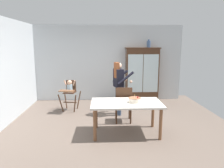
{
  "coord_description": "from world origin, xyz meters",
  "views": [
    {
      "loc": [
        -0.17,
        -4.98,
        2.03
      ],
      "look_at": [
        0.07,
        0.7,
        0.95
      ],
      "focal_mm": 33.71,
      "sensor_mm": 36.0,
      "label": 1
    }
  ],
  "objects_px": {
    "ceramic_vase": "(149,44)",
    "high_chair_with_toddler": "(70,90)",
    "china_cabinet": "(142,75)",
    "dining_chair_far_side": "(123,102)",
    "dining_table": "(126,106)",
    "adult_person": "(119,82)",
    "birthday_cake": "(135,100)"
  },
  "relations": [
    {
      "from": "china_cabinet",
      "to": "ceramic_vase",
      "type": "bearing_deg",
      "value": 1.03
    },
    {
      "from": "dining_chair_far_side",
      "to": "ceramic_vase",
      "type": "bearing_deg",
      "value": -115.21
    },
    {
      "from": "dining_chair_far_side",
      "to": "birthday_cake",
      "type": "bearing_deg",
      "value": 106.91
    },
    {
      "from": "adult_person",
      "to": "birthday_cake",
      "type": "bearing_deg",
      "value": 173.9
    },
    {
      "from": "adult_person",
      "to": "dining_chair_far_side",
      "type": "relative_size",
      "value": 1.59
    },
    {
      "from": "ceramic_vase",
      "to": "adult_person",
      "type": "bearing_deg",
      "value": -128.22
    },
    {
      "from": "china_cabinet",
      "to": "dining_chair_far_side",
      "type": "relative_size",
      "value": 2.0
    },
    {
      "from": "ceramic_vase",
      "to": "dining_chair_far_side",
      "type": "distance_m",
      "value": 2.8
    },
    {
      "from": "adult_person",
      "to": "dining_chair_far_side",
      "type": "height_order",
      "value": "adult_person"
    },
    {
      "from": "high_chair_with_toddler",
      "to": "adult_person",
      "type": "bearing_deg",
      "value": -8.18
    },
    {
      "from": "ceramic_vase",
      "to": "dining_table",
      "type": "relative_size",
      "value": 0.17
    },
    {
      "from": "china_cabinet",
      "to": "adult_person",
      "type": "relative_size",
      "value": 1.25
    },
    {
      "from": "high_chair_with_toddler",
      "to": "dining_table",
      "type": "xyz_separation_m",
      "value": [
        1.55,
        -1.8,
        -0.01
      ]
    },
    {
      "from": "dining_table",
      "to": "birthday_cake",
      "type": "distance_m",
      "value": 0.24
    },
    {
      "from": "china_cabinet",
      "to": "adult_person",
      "type": "height_order",
      "value": "china_cabinet"
    },
    {
      "from": "dining_chair_far_side",
      "to": "high_chair_with_toddler",
      "type": "bearing_deg",
      "value": -34.74
    },
    {
      "from": "china_cabinet",
      "to": "ceramic_vase",
      "type": "relative_size",
      "value": 7.1
    },
    {
      "from": "dining_table",
      "to": "birthday_cake",
      "type": "bearing_deg",
      "value": 0.14
    },
    {
      "from": "dining_chair_far_side",
      "to": "dining_table",
      "type": "bearing_deg",
      "value": 91.29
    },
    {
      "from": "adult_person",
      "to": "birthday_cake",
      "type": "relative_size",
      "value": 5.47
    },
    {
      "from": "ceramic_vase",
      "to": "china_cabinet",
      "type": "bearing_deg",
      "value": -178.97
    },
    {
      "from": "china_cabinet",
      "to": "ceramic_vase",
      "type": "distance_m",
      "value": 1.09
    },
    {
      "from": "ceramic_vase",
      "to": "adult_person",
      "type": "relative_size",
      "value": 0.18
    },
    {
      "from": "high_chair_with_toddler",
      "to": "adult_person",
      "type": "height_order",
      "value": "adult_person"
    },
    {
      "from": "ceramic_vase",
      "to": "birthday_cake",
      "type": "relative_size",
      "value": 0.96
    },
    {
      "from": "adult_person",
      "to": "dining_chair_far_side",
      "type": "distance_m",
      "value": 0.8
    },
    {
      "from": "birthday_cake",
      "to": "dining_chair_far_side",
      "type": "distance_m",
      "value": 0.73
    },
    {
      "from": "high_chair_with_toddler",
      "to": "dining_table",
      "type": "relative_size",
      "value": 0.6
    },
    {
      "from": "dining_table",
      "to": "dining_chair_far_side",
      "type": "xyz_separation_m",
      "value": [
        0.0,
        0.67,
        -0.09
      ]
    },
    {
      "from": "dining_table",
      "to": "dining_chair_far_side",
      "type": "bearing_deg",
      "value": 89.91
    },
    {
      "from": "ceramic_vase",
      "to": "high_chair_with_toddler",
      "type": "xyz_separation_m",
      "value": [
        -2.62,
        -0.99,
        -1.38
      ]
    },
    {
      "from": "high_chair_with_toddler",
      "to": "dining_table",
      "type": "distance_m",
      "value": 2.38
    }
  ]
}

